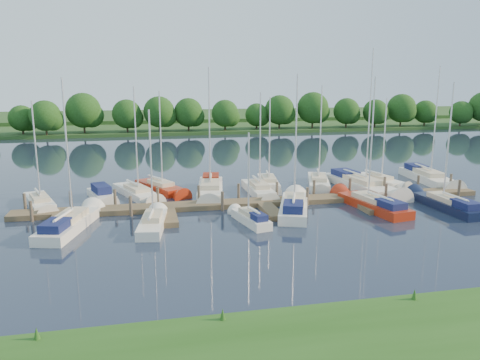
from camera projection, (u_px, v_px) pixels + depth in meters
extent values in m
plane|color=#1A2535|center=(291.00, 234.00, 32.07)|extent=(260.00, 260.00, 0.00)
cube|color=brown|center=(262.00, 202.00, 39.68)|extent=(40.00, 2.00, 0.40)
cube|color=brown|center=(57.00, 224.00, 33.56)|extent=(1.20, 4.00, 0.40)
cube|color=brown|center=(169.00, 218.00, 35.19)|extent=(1.20, 4.00, 0.40)
cube|color=brown|center=(271.00, 212.00, 36.81)|extent=(1.20, 4.00, 0.40)
cube|color=brown|center=(365.00, 206.00, 38.43)|extent=(1.20, 4.00, 0.40)
cube|color=brown|center=(451.00, 201.00, 40.06)|extent=(1.20, 4.00, 0.40)
cylinder|color=#473D33|center=(25.00, 206.00, 36.98)|extent=(0.24, 0.24, 2.00)
cylinder|color=#473D33|center=(71.00, 203.00, 37.68)|extent=(0.24, 0.24, 2.00)
cylinder|color=#473D33|center=(115.00, 201.00, 38.39)|extent=(0.24, 0.24, 2.00)
cylinder|color=#473D33|center=(158.00, 199.00, 39.09)|extent=(0.24, 0.24, 2.00)
cylinder|color=#473D33|center=(199.00, 197.00, 39.79)|extent=(0.24, 0.24, 2.00)
cylinder|color=#473D33|center=(239.00, 195.00, 40.49)|extent=(0.24, 0.24, 2.00)
cylinder|color=#473D33|center=(277.00, 193.00, 41.19)|extent=(0.24, 0.24, 2.00)
cylinder|color=#473D33|center=(314.00, 191.00, 41.89)|extent=(0.24, 0.24, 2.00)
cylinder|color=#473D33|center=(350.00, 189.00, 42.59)|extent=(0.24, 0.24, 2.00)
cylinder|color=#473D33|center=(384.00, 187.00, 43.30)|extent=(0.24, 0.24, 2.00)
cylinder|color=#473D33|center=(418.00, 186.00, 44.00)|extent=(0.24, 0.24, 2.00)
cylinder|color=#473D33|center=(450.00, 184.00, 44.70)|extent=(0.24, 0.24, 2.00)
cylinder|color=#473D33|center=(31.00, 214.00, 34.70)|extent=(0.24, 0.24, 2.00)
cylinder|color=#473D33|center=(131.00, 209.00, 36.16)|extent=(0.24, 0.24, 2.00)
cylinder|color=#473D33|center=(222.00, 204.00, 37.62)|extent=(0.24, 0.24, 2.00)
cylinder|color=#473D33|center=(307.00, 199.00, 39.08)|extent=(0.24, 0.24, 2.00)
cylinder|color=#473D33|center=(386.00, 195.00, 40.55)|extent=(0.24, 0.24, 2.00)
cylinder|color=#473D33|center=(459.00, 191.00, 42.01)|extent=(0.24, 0.24, 2.00)
cube|color=#224219|center=(186.00, 127.00, 103.76)|extent=(180.00, 30.00, 0.60)
cube|color=#305625|center=(177.00, 116.00, 127.59)|extent=(220.00, 40.00, 1.40)
cylinder|color=#38281C|center=(16.00, 132.00, 83.85)|extent=(0.36, 0.36, 2.35)
sphere|color=#1B3D10|center=(14.00, 116.00, 83.25)|extent=(5.48, 5.48, 5.48)
sphere|color=#1B3D10|center=(22.00, 121.00, 83.84)|extent=(3.92, 3.92, 3.92)
cylinder|color=#38281C|center=(47.00, 131.00, 84.98)|extent=(0.36, 0.36, 2.67)
sphere|color=#1B3D10|center=(45.00, 113.00, 84.30)|extent=(6.23, 6.23, 6.23)
sphere|color=#1B3D10|center=(54.00, 118.00, 84.95)|extent=(4.45, 4.45, 4.45)
cylinder|color=#38281C|center=(86.00, 131.00, 85.45)|extent=(0.36, 0.36, 2.69)
sphere|color=#1B3D10|center=(85.00, 112.00, 84.76)|extent=(6.28, 6.28, 6.28)
sphere|color=#1B3D10|center=(93.00, 117.00, 85.42)|extent=(4.49, 4.49, 4.49)
cylinder|color=#38281C|center=(130.00, 131.00, 87.15)|extent=(0.36, 0.36, 2.01)
sphere|color=#1B3D10|center=(130.00, 118.00, 86.63)|extent=(4.68, 4.68, 4.68)
sphere|color=#1B3D10|center=(135.00, 122.00, 87.17)|extent=(3.34, 3.34, 3.34)
cylinder|color=#38281C|center=(156.00, 130.00, 89.53)|extent=(0.36, 0.36, 2.01)
sphere|color=#1B3D10|center=(156.00, 117.00, 89.02)|extent=(4.69, 4.69, 4.69)
sphere|color=#1B3D10|center=(161.00, 121.00, 89.55)|extent=(3.35, 3.35, 3.35)
cylinder|color=#38281C|center=(195.00, 127.00, 92.86)|extent=(0.36, 0.36, 2.59)
sphere|color=#1B3D10|center=(195.00, 111.00, 92.20)|extent=(6.05, 6.05, 6.05)
sphere|color=#1B3D10|center=(201.00, 115.00, 92.84)|extent=(4.32, 4.32, 4.32)
cylinder|color=#38281C|center=(228.00, 127.00, 92.27)|extent=(0.36, 0.36, 2.49)
sphere|color=#1B3D10|center=(228.00, 112.00, 91.64)|extent=(5.81, 5.81, 5.81)
sphere|color=#1B3D10|center=(234.00, 116.00, 92.26)|extent=(4.15, 4.15, 4.15)
cylinder|color=#38281C|center=(257.00, 127.00, 94.36)|extent=(0.36, 0.36, 2.24)
sphere|color=#1B3D10|center=(257.00, 113.00, 93.78)|extent=(5.22, 5.22, 5.22)
sphere|color=#1B3D10|center=(262.00, 117.00, 94.36)|extent=(3.73, 3.73, 3.73)
cylinder|color=#38281C|center=(289.00, 126.00, 95.11)|extent=(0.36, 0.36, 2.54)
sphere|color=#1B3D10|center=(290.00, 111.00, 94.46)|extent=(5.92, 5.92, 5.92)
sphere|color=#1B3D10|center=(295.00, 115.00, 95.09)|extent=(4.23, 4.23, 4.23)
cylinder|color=#38281C|center=(318.00, 125.00, 95.74)|extent=(0.36, 0.36, 2.71)
sphere|color=#1B3D10|center=(318.00, 109.00, 95.05)|extent=(6.33, 6.33, 6.33)
sphere|color=#1B3D10|center=(324.00, 113.00, 95.71)|extent=(4.52, 4.52, 4.52)
cylinder|color=#38281C|center=(353.00, 127.00, 96.08)|extent=(0.36, 0.36, 2.07)
sphere|color=#1B3D10|center=(354.00, 114.00, 95.55)|extent=(4.82, 4.82, 4.82)
sphere|color=#1B3D10|center=(358.00, 117.00, 96.09)|extent=(3.44, 3.44, 3.44)
cylinder|color=#38281C|center=(374.00, 124.00, 99.66)|extent=(0.36, 0.36, 2.36)
sphere|color=#1B3D10|center=(375.00, 111.00, 99.06)|extent=(5.51, 5.51, 5.51)
sphere|color=#1B3D10|center=(379.00, 114.00, 99.65)|extent=(3.94, 3.94, 3.94)
cylinder|color=#38281C|center=(399.00, 122.00, 101.76)|extent=(0.36, 0.36, 2.76)
sphere|color=#1B3D10|center=(400.00, 107.00, 101.06)|extent=(6.43, 6.43, 6.43)
sphere|color=#1B3D10|center=(405.00, 111.00, 101.72)|extent=(4.59, 4.59, 4.59)
cylinder|color=#38281C|center=(430.00, 123.00, 101.15)|extent=(0.36, 0.36, 2.65)
sphere|color=#1B3D10|center=(431.00, 108.00, 100.48)|extent=(6.17, 6.17, 6.17)
sphere|color=#1B3D10|center=(435.00, 112.00, 101.12)|extent=(4.41, 4.41, 4.41)
cylinder|color=#38281C|center=(454.00, 123.00, 101.91)|extent=(0.36, 0.36, 2.65)
sphere|color=#1B3D10|center=(456.00, 108.00, 101.23)|extent=(6.18, 6.18, 6.18)
sphere|color=#1B3D10|center=(460.00, 112.00, 101.88)|extent=(4.42, 4.42, 4.42)
cylinder|color=#38281C|center=(476.00, 122.00, 104.87)|extent=(0.36, 0.36, 2.53)
sphere|color=#1B3D10|center=(478.00, 108.00, 104.23)|extent=(5.90, 5.90, 5.90)
cube|color=white|center=(40.00, 204.00, 39.32)|extent=(3.62, 6.25, 0.94)
cone|color=white|center=(46.00, 212.00, 36.81)|extent=(1.51, 2.27, 0.84)
cube|color=#C4B597|center=(40.00, 198.00, 38.95)|extent=(2.11, 2.98, 0.43)
cylinder|color=silver|center=(36.00, 151.00, 37.88)|extent=(0.12, 0.12, 8.14)
cylinder|color=silver|center=(38.00, 192.00, 39.63)|extent=(1.01, 2.59, 0.10)
cylinder|color=white|center=(38.00, 192.00, 39.63)|extent=(1.00, 2.34, 0.20)
cube|color=white|center=(102.00, 197.00, 41.53)|extent=(2.91, 4.86, 0.93)
cone|color=white|center=(109.00, 203.00, 39.58)|extent=(1.16, 1.55, 0.76)
cube|color=#151D4C|center=(101.00, 189.00, 41.38)|extent=(1.96, 2.79, 0.83)
cube|color=white|center=(136.00, 194.00, 42.76)|extent=(4.32, 7.05, 0.95)
cone|color=white|center=(151.00, 202.00, 39.99)|extent=(1.78, 2.57, 0.96)
cube|color=#C4B597|center=(137.00, 188.00, 42.36)|extent=(2.48, 3.39, 0.43)
cylinder|color=silver|center=(136.00, 140.00, 41.15)|extent=(0.12, 0.12, 9.22)
cylinder|color=silver|center=(132.00, 183.00, 43.12)|extent=(1.24, 2.89, 0.10)
cylinder|color=white|center=(132.00, 183.00, 43.12)|extent=(1.20, 2.61, 0.20)
cube|color=#99230E|center=(159.00, 189.00, 44.51)|extent=(4.54, 6.57, 1.07)
cone|color=#99230E|center=(177.00, 196.00, 42.06)|extent=(1.83, 2.42, 0.90)
cube|color=#C4B597|center=(161.00, 183.00, 44.13)|extent=(2.53, 3.20, 0.48)
cylinder|color=silver|center=(161.00, 139.00, 43.00)|extent=(0.12, 0.12, 8.71)
cylinder|color=silver|center=(155.00, 177.00, 44.78)|extent=(1.41, 2.63, 0.10)
cylinder|color=white|center=(155.00, 177.00, 44.78)|extent=(1.35, 2.39, 0.20)
cube|color=white|center=(211.00, 191.00, 43.72)|extent=(3.51, 8.19, 1.19)
cone|color=white|center=(210.00, 202.00, 39.85)|extent=(1.56, 2.92, 1.11)
cube|color=#C4B597|center=(210.00, 184.00, 43.17)|extent=(2.24, 3.80, 0.54)
cube|color=maroon|center=(211.00, 177.00, 45.71)|extent=(1.93, 2.60, 0.59)
cylinder|color=silver|center=(209.00, 129.00, 41.70)|extent=(0.12, 0.12, 10.70)
cylinder|color=silver|center=(211.00, 177.00, 44.25)|extent=(0.69, 3.53, 0.10)
cylinder|color=white|center=(211.00, 177.00, 44.25)|extent=(0.73, 3.16, 0.20)
cube|color=white|center=(258.00, 191.00, 43.69)|extent=(1.85, 6.39, 1.10)
cone|color=white|center=(267.00, 200.00, 40.64)|extent=(0.91, 2.24, 0.89)
cube|color=#C4B597|center=(259.00, 185.00, 43.23)|extent=(1.37, 2.88, 0.50)
cylinder|color=silver|center=(260.00, 141.00, 42.06)|extent=(0.12, 0.12, 8.60)
cylinder|color=silver|center=(256.00, 179.00, 44.06)|extent=(0.13, 2.87, 0.10)
cylinder|color=white|center=(256.00, 179.00, 44.06)|extent=(0.23, 2.55, 0.20)
cube|color=white|center=(268.00, 184.00, 46.87)|extent=(2.64, 6.25, 0.97)
cone|color=white|center=(272.00, 191.00, 43.91)|extent=(1.17, 2.23, 0.85)
cube|color=#C4B597|center=(269.00, 179.00, 46.45)|extent=(1.69, 2.90, 0.44)
cylinder|color=silver|center=(270.00, 139.00, 45.33)|extent=(0.12, 0.12, 8.18)
cylinder|color=silver|center=(268.00, 173.00, 47.27)|extent=(0.53, 2.71, 0.10)
cylinder|color=white|center=(268.00, 173.00, 47.27)|extent=(0.58, 2.43, 0.20)
cube|color=white|center=(318.00, 184.00, 46.98)|extent=(3.97, 7.04, 1.08)
cone|color=white|center=(320.00, 191.00, 43.68)|extent=(1.66, 2.56, 0.95)
cube|color=#C4B597|center=(319.00, 178.00, 46.51)|extent=(2.33, 3.35, 0.49)
cylinder|color=silver|center=(320.00, 134.00, 45.25)|extent=(0.12, 0.12, 9.17)
cylinder|color=silver|center=(318.00, 172.00, 47.41)|extent=(1.07, 2.93, 0.10)
cylinder|color=white|center=(318.00, 172.00, 47.41)|extent=(1.06, 2.64, 0.20)
cube|color=white|center=(360.00, 187.00, 45.59)|extent=(3.88, 9.49, 1.19)
cone|color=white|center=(390.00, 198.00, 41.37)|extent=(1.74, 3.38, 1.29)
cube|color=#C4B597|center=(363.00, 180.00, 45.01)|extent=(2.51, 4.38, 0.54)
cube|color=#151D4C|center=(345.00, 173.00, 47.77)|extent=(2.18, 2.99, 0.60)
cylinder|color=silver|center=(369.00, 117.00, 43.32)|extent=(0.12, 0.12, 12.43)
cylinder|color=silver|center=(355.00, 173.00, 46.19)|extent=(0.70, 4.12, 0.10)
cylinder|color=white|center=(355.00, 173.00, 46.19)|extent=(0.73, 3.67, 0.20)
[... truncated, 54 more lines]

